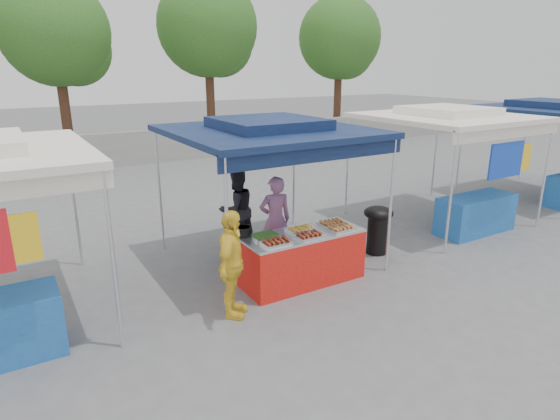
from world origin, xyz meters
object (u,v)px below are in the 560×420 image
vendor_table (302,257)px  cooking_pot (244,231)px  helper_man (237,209)px  customer_person (232,265)px  wok_burner (378,226)px  vendor_woman (275,220)px

vendor_table → cooking_pot: bearing=156.6°
helper_man → customer_person: size_ratio=0.99×
wok_burner → customer_person: customer_person is taller
vendor_woman → helper_man: 1.04m
cooking_pot → wok_burner: size_ratio=0.27×
helper_man → vendor_woman: bearing=98.1°
cooking_pot → helper_man: helper_man is taller
cooking_pot → helper_man: 1.70m
cooking_pot → vendor_woman: 1.08m
cooking_pot → wok_burner: cooking_pot is taller
wok_burner → helper_man: size_ratio=0.60×
helper_man → customer_person: bearing=55.3°
vendor_woman → customer_person: vendor_woman is taller
vendor_table → wok_burner: wok_burner is taller
vendor_table → vendor_woman: size_ratio=1.26×
wok_burner → customer_person: size_ratio=0.59×
cooking_pot → wok_burner: 2.79m
vendor_woman → helper_man: bearing=-61.4°
cooking_pot → wok_burner: bearing=-1.7°
vendor_woman → customer_person: bearing=55.5°
cooking_pot → customer_person: (-0.59, -0.79, -0.14)m
wok_burner → vendor_woman: vendor_woman is taller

